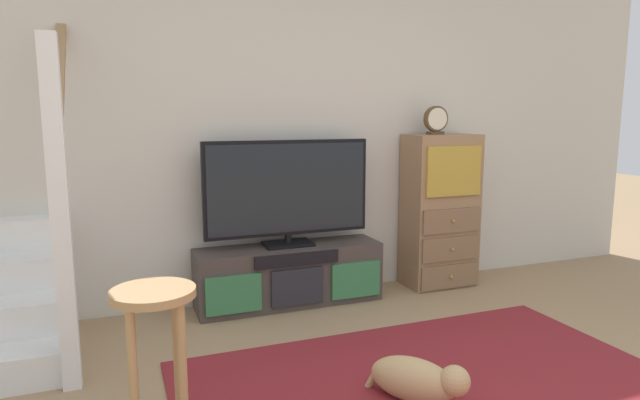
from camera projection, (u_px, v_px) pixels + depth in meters
name	position (u px, v px, depth m)	size (l,w,h in m)	color
back_wall	(314.00, 123.00, 4.22)	(6.40, 0.12, 2.70)	beige
area_rug	(444.00, 397.00, 2.71)	(2.60, 1.80, 0.01)	maroon
media_console	(289.00, 275.00, 4.04)	(1.39, 0.38, 0.45)	#423833
television	(288.00, 190.00, 3.96)	(1.25, 0.22, 0.78)	black
side_cabinet	(440.00, 211.00, 4.46)	(0.58, 0.38, 1.25)	#93704C
desk_clock	(436.00, 120.00, 4.30)	(0.20, 0.08, 0.23)	#4C3823
bar_stool_near	(155.00, 333.00, 2.19)	(0.34, 0.34, 0.72)	#A37A4C
dog	(418.00, 380.00, 2.66)	(0.43, 0.47, 0.23)	tan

